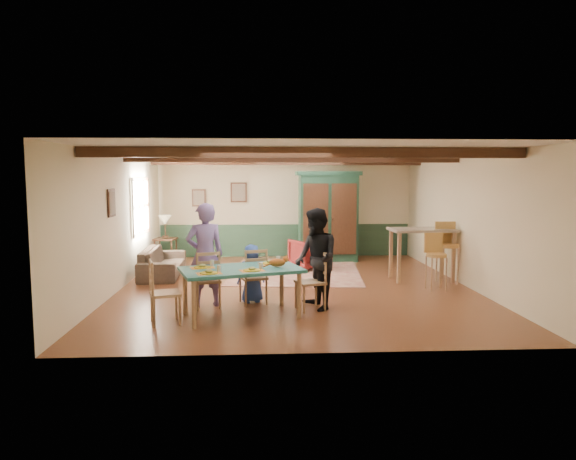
{
  "coord_description": "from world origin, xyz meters",
  "views": [
    {
      "loc": [
        -0.7,
        -10.3,
        2.24
      ],
      "look_at": [
        -0.14,
        0.1,
        1.15
      ],
      "focal_mm": 32.0,
      "sensor_mm": 36.0,
      "label": 1
    }
  ],
  "objects": [
    {
      "name": "floor",
      "position": [
        0.0,
        0.0,
        0.0
      ],
      "size": [
        8.0,
        8.0,
        0.0
      ],
      "primitive_type": "plane",
      "color": "#562A18",
      "rests_on": "ground"
    },
    {
      "name": "wall_back",
      "position": [
        0.0,
        4.0,
        1.35
      ],
      "size": [
        7.0,
        0.02,
        2.7
      ],
      "primitive_type": "cube",
      "color": "beige",
      "rests_on": "floor"
    },
    {
      "name": "wall_left",
      "position": [
        -3.5,
        0.0,
        1.35
      ],
      "size": [
        0.02,
        8.0,
        2.7
      ],
      "primitive_type": "cube",
      "color": "beige",
      "rests_on": "floor"
    },
    {
      "name": "wall_right",
      "position": [
        3.5,
        0.0,
        1.35
      ],
      "size": [
        0.02,
        8.0,
        2.7
      ],
      "primitive_type": "cube",
      "color": "beige",
      "rests_on": "floor"
    },
    {
      "name": "ceiling",
      "position": [
        0.0,
        0.0,
        2.7
      ],
      "size": [
        7.0,
        8.0,
        0.02
      ],
      "primitive_type": "cube",
      "color": "white",
      "rests_on": "wall_back"
    },
    {
      "name": "wainscot_back",
      "position": [
        0.0,
        3.98,
        0.45
      ],
      "size": [
        6.95,
        0.03,
        0.9
      ],
      "primitive_type": "cube",
      "color": "#213C2A",
      "rests_on": "floor"
    },
    {
      "name": "ceiling_beam_front",
      "position": [
        0.0,
        -2.3,
        2.61
      ],
      "size": [
        6.95,
        0.16,
        0.16
      ],
      "primitive_type": "cube",
      "color": "black",
      "rests_on": "ceiling"
    },
    {
      "name": "ceiling_beam_mid",
      "position": [
        0.0,
        0.4,
        2.61
      ],
      "size": [
        6.95,
        0.16,
        0.16
      ],
      "primitive_type": "cube",
      "color": "black",
      "rests_on": "ceiling"
    },
    {
      "name": "ceiling_beam_back",
      "position": [
        0.0,
        3.0,
        2.61
      ],
      "size": [
        6.95,
        0.16,
        0.16
      ],
      "primitive_type": "cube",
      "color": "black",
      "rests_on": "ceiling"
    },
    {
      "name": "window_left",
      "position": [
        -3.47,
        1.7,
        1.55
      ],
      "size": [
        0.06,
        1.6,
        1.3
      ],
      "primitive_type": null,
      "color": "white",
      "rests_on": "wall_left"
    },
    {
      "name": "picture_left_wall",
      "position": [
        -3.47,
        -0.6,
        1.75
      ],
      "size": [
        0.04,
        0.42,
        0.52
      ],
      "primitive_type": null,
      "color": "gray",
      "rests_on": "wall_left"
    },
    {
      "name": "picture_back_a",
      "position": [
        -1.3,
        3.97,
        1.8
      ],
      "size": [
        0.45,
        0.04,
        0.55
      ],
      "primitive_type": null,
      "color": "gray",
      "rests_on": "wall_back"
    },
    {
      "name": "picture_back_b",
      "position": [
        -2.4,
        3.97,
        1.65
      ],
      "size": [
        0.38,
        0.04,
        0.48
      ],
      "primitive_type": null,
      "color": "gray",
      "rests_on": "wall_back"
    },
    {
      "name": "dining_table",
      "position": [
        -1.01,
        -2.21,
        0.39
      ],
      "size": [
        2.1,
        1.55,
        0.78
      ],
      "primitive_type": null,
      "rotation": [
        0.0,
        0.0,
        0.3
      ],
      "color": "#1F6463",
      "rests_on": "floor"
    },
    {
      "name": "dining_chair_far_left",
      "position": [
        -1.63,
        -1.62,
        0.49
      ],
      "size": [
        0.55,
        0.57,
        0.99
      ],
      "primitive_type": null,
      "rotation": [
        0.0,
        0.0,
        3.44
      ],
      "color": "#9B714D",
      "rests_on": "floor"
    },
    {
      "name": "dining_chair_far_right",
      "position": [
        -0.84,
        -1.37,
        0.49
      ],
      "size": [
        0.55,
        0.57,
        0.99
      ],
      "primitive_type": null,
      "rotation": [
        0.0,
        0.0,
        3.44
      ],
      "color": "#9B714D",
      "rests_on": "floor"
    },
    {
      "name": "dining_chair_end_left",
      "position": [
        -2.16,
        -2.57,
        0.49
      ],
      "size": [
        0.57,
        0.55,
        0.99
      ],
      "primitive_type": null,
      "rotation": [
        0.0,
        0.0,
        1.87
      ],
      "color": "#9B714D",
      "rests_on": "floor"
    },
    {
      "name": "dining_chair_end_right",
      "position": [
        0.13,
        -1.86,
        0.49
      ],
      "size": [
        0.57,
        0.55,
        0.99
      ],
      "primitive_type": null,
      "rotation": [
        0.0,
        0.0,
        -1.27
      ],
      "color": "#9B714D",
      "rests_on": "floor"
    },
    {
      "name": "person_man",
      "position": [
        -1.66,
        -1.54,
        0.9
      ],
      "size": [
        0.75,
        0.6,
        1.79
      ],
      "primitive_type": "imported",
      "rotation": [
        0.0,
        0.0,
        3.44
      ],
      "color": "#7D62A9",
      "rests_on": "floor"
    },
    {
      "name": "person_woman",
      "position": [
        0.23,
        -1.83,
        0.86
      ],
      "size": [
        0.87,
        0.99,
        1.72
      ],
      "primitive_type": "imported",
      "rotation": [
        0.0,
        0.0,
        -1.27
      ],
      "color": "black",
      "rests_on": "floor"
    },
    {
      "name": "person_child",
      "position": [
        -0.86,
        -1.29,
        0.52
      ],
      "size": [
        0.59,
        0.47,
        1.05
      ],
      "primitive_type": "imported",
      "rotation": [
        0.0,
        0.0,
        3.44
      ],
      "color": "#294AA7",
      "rests_on": "floor"
    },
    {
      "name": "cat",
      "position": [
        -0.44,
        -2.14,
        0.87
      ],
      "size": [
        0.4,
        0.25,
        0.19
      ],
      "primitive_type": null,
      "rotation": [
        0.0,
        0.0,
        0.3
      ],
      "color": "#C05D22",
      "rests_on": "dining_table"
    },
    {
      "name": "place_setting_near_left",
      "position": [
        -1.48,
        -2.63,
        0.83
      ],
      "size": [
        0.49,
        0.42,
        0.11
      ],
      "primitive_type": null,
      "rotation": [
        0.0,
        0.0,
        0.3
      ],
      "color": "gold",
      "rests_on": "dining_table"
    },
    {
      "name": "place_setting_near_center",
      "position": [
        -0.84,
        -2.43,
        0.83
      ],
      "size": [
        0.49,
        0.42,
        0.11
      ],
      "primitive_type": null,
      "rotation": [
        0.0,
        0.0,
        0.3
      ],
      "color": "gold",
      "rests_on": "dining_table"
    },
    {
      "name": "place_setting_far_left",
      "position": [
        -1.64,
        -2.13,
        0.83
      ],
      "size": [
        0.49,
        0.42,
        0.11
      ],
      "primitive_type": null,
      "rotation": [
        0.0,
        0.0,
        0.3
      ],
      "color": "gold",
      "rests_on": "dining_table"
    },
    {
      "name": "place_setting_far_right",
      "position": [
        -0.55,
        -1.79,
        0.83
      ],
      "size": [
        0.49,
        0.42,
        0.11
      ],
      "primitive_type": null,
      "rotation": [
        0.0,
        0.0,
        0.3
      ],
      "color": "gold",
      "rests_on": "dining_table"
    },
    {
      "name": "area_rug",
      "position": [
        0.12,
        1.62,
        0.01
      ],
      "size": [
        3.27,
        3.76,
        0.01
      ],
      "primitive_type": "cube",
      "rotation": [
        0.0,
        0.0,
        -0.1
      ],
      "color": "#C7B190",
      "rests_on": "floor"
    },
    {
      "name": "armoire",
      "position": [
        1.08,
        3.13,
        1.19
      ],
      "size": [
        1.7,
        0.72,
        2.37
      ],
      "primitive_type": "cube",
      "rotation": [
        0.0,
        0.0,
        0.03
      ],
      "color": "#133021",
      "rests_on": "floor"
    },
    {
      "name": "armchair",
      "position": [
        0.49,
        1.96,
        0.37
      ],
      "size": [
        1.08,
        1.09,
        0.74
      ],
      "primitive_type": "imported",
      "rotation": [
        0.0,
        0.0,
        -2.67
      ],
      "color": "#450D10",
      "rests_on": "floor"
    },
    {
      "name": "sofa",
      "position": [
        -2.93,
        1.34,
        0.31
      ],
      "size": [
        0.9,
        2.13,
        0.61
      ],
      "primitive_type": "imported",
      "rotation": [
        0.0,
        0.0,
        1.61
      ],
      "color": "#3A2E24",
      "rests_on": "floor"
    },
    {
      "name": "end_table",
      "position": [
        -3.17,
        3.04,
        0.32
      ],
      "size": [
        0.58,
        0.58,
        0.65
      ],
      "primitive_type": null,
      "rotation": [
        0.0,
        0.0,
        -0.12
      ],
      "color": "black",
      "rests_on": "floor"
    },
    {
      "name": "table_lamp",
      "position": [
        -3.17,
        3.04,
        0.94
      ],
      "size": [
        0.35,
        0.35,
        0.59
      ],
      "primitive_type": null,
      "rotation": [
        0.0,
        0.0,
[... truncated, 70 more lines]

